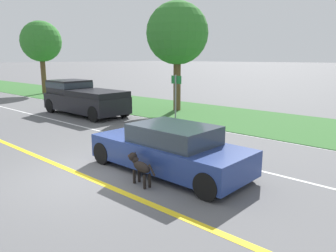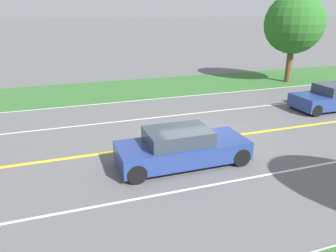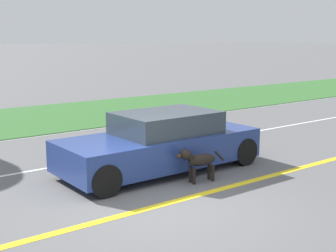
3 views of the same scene
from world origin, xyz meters
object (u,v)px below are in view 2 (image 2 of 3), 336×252
at_px(ego_car, 182,148).
at_px(dog, 169,140).
at_px(oncoming_car, 335,97).
at_px(roadside_tree_left_near, 294,24).

distance_m(ego_car, dog, 1.19).
relative_size(ego_car, oncoming_car, 0.98).
distance_m(dog, roadside_tree_left_near, 15.93).
bearing_deg(oncoming_car, ego_car, 109.16).
relative_size(ego_car, roadside_tree_left_near, 0.72).
bearing_deg(ego_car, dog, -176.79).
bearing_deg(dog, ego_car, 12.72).
bearing_deg(roadside_tree_left_near, oncoming_car, -17.99).
relative_size(dog, oncoming_car, 0.25).
distance_m(dog, oncoming_car, 10.76).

